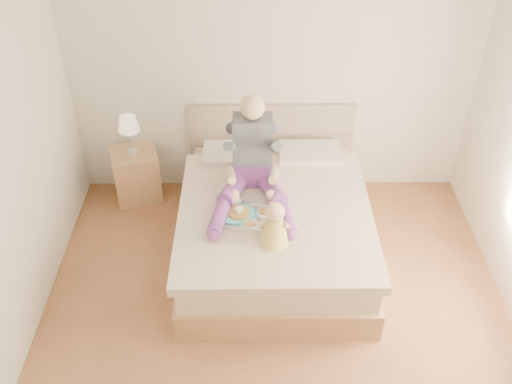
{
  "coord_description": "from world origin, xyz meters",
  "views": [
    {
      "loc": [
        -0.2,
        -2.96,
        3.81
      ],
      "look_at": [
        -0.17,
        0.9,
        0.81
      ],
      "focal_mm": 40.0,
      "sensor_mm": 36.0,
      "label": 1
    }
  ],
  "objects_px": {
    "tray": "(249,214)",
    "baby": "(275,226)",
    "nightstand": "(137,175)",
    "adult": "(253,164)",
    "bed": "(274,221)"
  },
  "relations": [
    {
      "from": "tray",
      "to": "baby",
      "type": "xyz_separation_m",
      "value": [
        0.2,
        -0.3,
        0.13
      ]
    },
    {
      "from": "baby",
      "to": "tray",
      "type": "bearing_deg",
      "value": 128.79
    },
    {
      "from": "nightstand",
      "to": "tray",
      "type": "xyz_separation_m",
      "value": [
        1.19,
        -1.08,
        0.36
      ]
    },
    {
      "from": "adult",
      "to": "tray",
      "type": "bearing_deg",
      "value": -93.35
    },
    {
      "from": "nightstand",
      "to": "baby",
      "type": "height_order",
      "value": "baby"
    },
    {
      "from": "tray",
      "to": "baby",
      "type": "relative_size",
      "value": 1.37
    },
    {
      "from": "baby",
      "to": "bed",
      "type": "bearing_deg",
      "value": 92.91
    },
    {
      "from": "bed",
      "to": "adult",
      "type": "bearing_deg",
      "value": 145.54
    },
    {
      "from": "baby",
      "to": "nightstand",
      "type": "bearing_deg",
      "value": 140.17
    },
    {
      "from": "adult",
      "to": "baby",
      "type": "distance_m",
      "value": 0.75
    },
    {
      "from": "tray",
      "to": "nightstand",
      "type": "bearing_deg",
      "value": 148.52
    },
    {
      "from": "tray",
      "to": "baby",
      "type": "height_order",
      "value": "baby"
    },
    {
      "from": "adult",
      "to": "bed",
      "type": "bearing_deg",
      "value": -33.93
    },
    {
      "from": "adult",
      "to": "tray",
      "type": "relative_size",
      "value": 1.93
    },
    {
      "from": "bed",
      "to": "adult",
      "type": "height_order",
      "value": "adult"
    }
  ]
}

